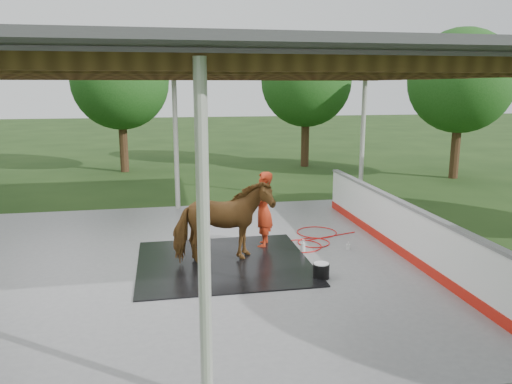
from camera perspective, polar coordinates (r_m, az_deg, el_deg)
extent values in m
plane|color=#1E3814|center=(10.46, -7.96, -8.28)|extent=(100.00, 100.00, 0.00)
cube|color=slate|center=(10.45, -7.96, -8.15)|extent=(12.00, 10.00, 0.05)
cylinder|color=beige|center=(5.38, -5.99, -5.75)|extent=(0.14, 0.14, 3.85)
cylinder|color=beige|center=(14.60, -9.13, 5.46)|extent=(0.14, 0.14, 3.85)
cylinder|color=beige|center=(15.82, 12.08, 5.84)|extent=(0.14, 0.14, 3.85)
cube|color=brown|center=(5.33, -6.63, 14.52)|extent=(12.00, 0.10, 0.18)
cube|color=brown|center=(6.82, -7.59, 13.94)|extent=(12.00, 0.10, 0.18)
cube|color=brown|center=(8.32, -8.20, 13.56)|extent=(12.00, 0.10, 0.18)
cube|color=brown|center=(9.82, -8.62, 13.30)|extent=(12.00, 0.10, 0.18)
cube|color=brown|center=(11.32, -8.94, 13.11)|extent=(12.00, 0.10, 0.18)
cube|color=brown|center=(12.81, -9.17, 12.96)|extent=(12.00, 0.10, 0.18)
cube|color=brown|center=(14.31, -9.36, 12.84)|extent=(12.00, 0.10, 0.18)
cube|color=brown|center=(11.55, 21.68, 12.40)|extent=(0.12, 10.00, 0.18)
cube|color=#38383A|center=(9.82, -8.66, 14.47)|extent=(12.60, 10.60, 0.10)
cube|color=red|center=(11.54, 15.58, -5.88)|extent=(0.14, 8.00, 0.20)
cube|color=white|center=(11.40, 15.74, -3.48)|extent=(0.12, 8.00, 1.00)
cube|color=slate|center=(11.27, 15.89, -0.93)|extent=(0.16, 8.00, 0.06)
cylinder|color=#382314|center=(22.01, -14.88, 5.09)|extent=(0.36, 0.36, 2.20)
sphere|color=#194714|center=(21.87, -15.27, 12.13)|extent=(4.00, 4.00, 4.00)
cylinder|color=#382314|center=(22.86, 5.62, 5.68)|extent=(0.36, 0.36, 2.20)
sphere|color=#194714|center=(22.73, 5.77, 12.46)|extent=(4.00, 4.00, 4.00)
cylinder|color=#382314|center=(21.29, 21.81, 4.41)|extent=(0.36, 0.36, 2.20)
sphere|color=#194714|center=(21.14, 22.39, 11.67)|extent=(4.00, 4.00, 4.00)
cube|color=black|center=(10.37, -3.71, -8.00)|extent=(3.48, 3.26, 0.03)
imported|color=brown|center=(10.11, -3.78, -3.49)|extent=(2.10, 1.23, 1.67)
imported|color=#B12B12|center=(11.16, 0.86, -2.00)|extent=(0.58, 0.72, 1.71)
cylinder|color=black|center=(9.61, 7.45, -8.93)|extent=(0.31, 0.31, 0.28)
cylinder|color=white|center=(9.56, 7.48, -8.16)|extent=(0.29, 0.29, 0.03)
imported|color=silver|center=(10.98, 5.39, -6.14)|extent=(0.15, 0.15, 0.29)
imported|color=#338CD8|center=(11.32, 10.48, -6.05)|extent=(0.10, 0.10, 0.17)
torus|color=red|center=(11.40, 5.16, -6.15)|extent=(0.94, 0.94, 0.02)
torus|color=red|center=(12.47, 6.95, -4.58)|extent=(0.99, 0.99, 0.02)
torus|color=red|center=(11.66, 6.61, -5.76)|extent=(0.74, 0.74, 0.02)
cylinder|color=red|center=(12.20, 8.60, -5.01)|extent=(1.38, 0.47, 0.02)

